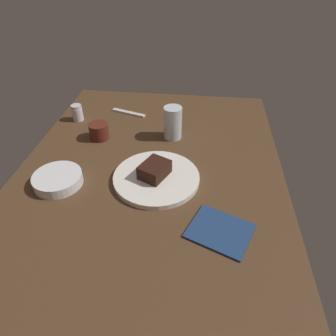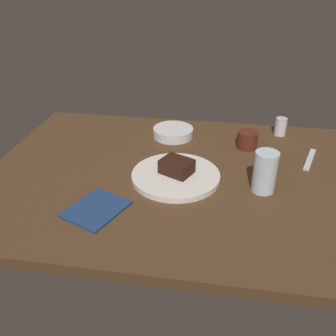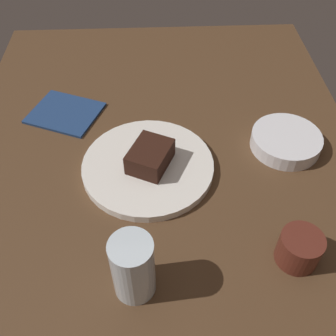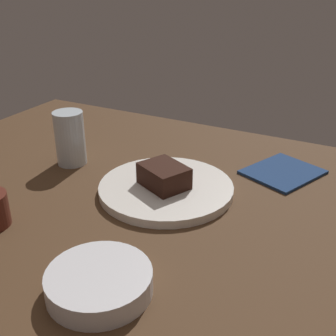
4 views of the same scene
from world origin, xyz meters
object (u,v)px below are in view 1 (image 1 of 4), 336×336
object	(u,v)px
chocolate_cake_slice	(155,170)
side_bowl	(58,179)
dessert_spoon	(129,113)
dessert_plate	(156,178)
coffee_cup	(99,131)
water_glass	(173,123)
folded_napkin	(220,231)
salt_shaker	(77,113)

from	to	relation	value
chocolate_cake_slice	side_bowl	bearing A→B (deg)	-79.45
chocolate_cake_slice	dessert_spoon	world-z (taller)	chocolate_cake_slice
dessert_plate	side_bowl	distance (cm)	29.39
chocolate_cake_slice	coffee_cup	bearing A→B (deg)	-131.66
dessert_plate	dessert_spoon	world-z (taller)	dessert_plate
dessert_plate	coffee_cup	world-z (taller)	coffee_cup
chocolate_cake_slice	water_glass	world-z (taller)	water_glass
folded_napkin	dessert_plate	bearing A→B (deg)	-133.93
salt_shaker	side_bowl	bearing A→B (deg)	11.47
water_glass	folded_napkin	bearing A→B (deg)	20.98
dessert_spoon	side_bowl	bearing A→B (deg)	94.34
salt_shaker	folded_napkin	bearing A→B (deg)	47.13
chocolate_cake_slice	water_glass	bearing A→B (deg)	173.47
water_glass	dessert_spoon	xyz separation A→B (cm)	(-16.17, -20.21, -5.60)
salt_shaker	side_bowl	distance (cm)	39.38
side_bowl	chocolate_cake_slice	bearing A→B (deg)	100.55
coffee_cup	folded_napkin	bearing A→B (deg)	47.53
side_bowl	dessert_spoon	world-z (taller)	side_bowl
water_glass	side_bowl	size ratio (longest dim) A/B	0.82
side_bowl	coffee_cup	xyz separation A→B (cm)	(-26.34, 4.76, 1.29)
salt_shaker	dessert_spoon	bearing A→B (deg)	112.26
water_glass	chocolate_cake_slice	bearing A→B (deg)	-6.53
dessert_plate	dessert_spoon	bearing A→B (deg)	-156.51
salt_shaker	coffee_cup	size ratio (longest dim) A/B	0.92
dessert_plate	side_bowl	size ratio (longest dim) A/B	1.80
water_glass	folded_napkin	xyz separation A→B (cm)	(43.18, 16.56, -5.65)
folded_napkin	chocolate_cake_slice	bearing A→B (deg)	-133.43
dessert_plate	coffee_cup	bearing A→B (deg)	-131.28
water_glass	dessert_plate	bearing A→B (deg)	-5.29
folded_napkin	water_glass	bearing A→B (deg)	-159.02
side_bowl	coffee_cup	size ratio (longest dim) A/B	2.07
chocolate_cake_slice	side_bowl	world-z (taller)	chocolate_cake_slice
chocolate_cake_slice	salt_shaker	bearing A→B (deg)	-132.56
side_bowl	dessert_spoon	size ratio (longest dim) A/B	0.97
coffee_cup	dessert_plate	bearing A→B (deg)	48.72
side_bowl	folded_napkin	size ratio (longest dim) A/B	0.97
coffee_cup	folded_napkin	xyz separation A→B (cm)	(39.40, 43.05, -2.60)
water_glass	coffee_cup	bearing A→B (deg)	-81.88
chocolate_cake_slice	coffee_cup	distance (cm)	31.67
chocolate_cake_slice	salt_shaker	world-z (taller)	salt_shaker
salt_shaker	side_bowl	size ratio (longest dim) A/B	0.44
chocolate_cake_slice	folded_napkin	xyz separation A→B (cm)	(18.36, 19.40, -3.46)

